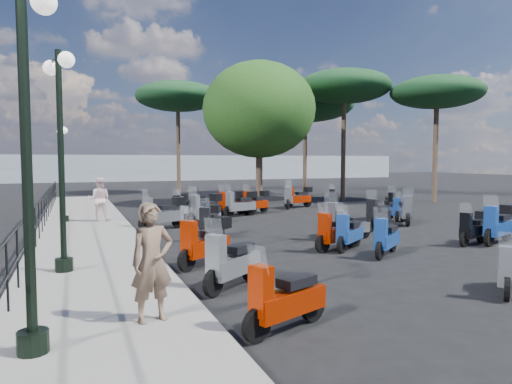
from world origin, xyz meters
name	(u,v)px	position (x,y,z in m)	size (l,w,h in m)	color
ground	(313,238)	(0.00, 0.00, 0.00)	(120.00, 120.00, 0.00)	black
sidewalk	(87,234)	(-6.50, 3.00, 0.07)	(3.00, 30.00, 0.15)	slate
railing	(40,211)	(-7.80, 2.80, 0.90)	(0.04, 26.04, 1.10)	black
lamp_post_0	(26,135)	(-7.33, -6.51, 2.70)	(0.74, 1.23, 4.48)	black
lamp_post_1	(61,147)	(-7.06, -2.35, 2.69)	(0.62, 1.26, 4.45)	black
lamp_post_2	(63,167)	(-7.18, 5.89, 2.18)	(0.39, 1.04, 3.56)	black
woman	(152,262)	(-5.85, -5.93, 0.99)	(0.61, 0.40, 1.68)	brown
pedestrian_far	(99,199)	(-5.97, 5.53, 0.97)	(0.79, 0.62, 1.63)	beige
scooter_0	(285,301)	(-4.14, -6.67, 0.45)	(1.55, 0.80, 1.30)	black
scooter_1	(205,243)	(-4.08, -2.35, 0.53)	(1.52, 1.19, 1.41)	black
scooter_2	(232,264)	(-4.13, -4.35, 0.48)	(1.46, 1.16, 1.40)	black
scooter_3	(163,214)	(-3.97, 3.54, 0.55)	(1.75, 0.87, 1.45)	black
scooter_4	(205,210)	(-2.31, 4.10, 0.56)	(1.62, 1.25, 1.49)	black
scooter_5	(181,206)	(-2.70, 6.51, 0.48)	(0.92, 1.45, 1.26)	black
scooter_7	(386,239)	(0.42, -3.02, 0.44)	(1.36, 1.04, 1.28)	black
scooter_8	(336,222)	(0.67, -0.24, 0.51)	(1.42, 1.35, 1.47)	black
scooter_9	(210,223)	(-3.00, 1.05, 0.49)	(1.02, 1.47, 1.31)	black
scooter_10	(241,204)	(-0.19, 6.01, 0.52)	(1.70, 0.77, 1.39)	black
scooter_11	(190,207)	(-2.35, 6.29, 0.44)	(1.42, 0.72, 1.18)	black
scooter_13	(507,271)	(0.40, -6.49, 0.41)	(1.20, 1.03, 1.19)	black
scooter_14	(337,233)	(-0.33, -1.93, 0.46)	(1.63, 0.71, 1.32)	black
scooter_15	(351,227)	(0.90, -0.76, 0.41)	(1.47, 0.56, 1.18)	black
scooter_16	(232,204)	(-0.39, 6.63, 0.50)	(1.56, 0.95, 1.34)	black
scooter_17	(290,198)	(3.26, 8.28, 0.49)	(1.10, 1.53, 1.41)	black
scooter_20	(473,229)	(3.74, -2.66, 0.46)	(1.48, 0.74, 1.22)	black
scooter_21	(378,216)	(2.89, 0.62, 0.49)	(1.58, 1.05, 1.42)	black
scooter_22	(394,210)	(5.14, 2.54, 0.41)	(0.84, 1.36, 1.19)	black
scooter_23	(299,197)	(3.81, 8.38, 0.52)	(1.71, 0.63, 1.37)	black
scooter_26	(499,225)	(4.53, -2.83, 0.54)	(1.74, 0.89, 1.45)	black
scooter_27	(405,211)	(4.75, 1.43, 0.49)	(1.06, 1.56, 1.41)	black
scooter_28	(390,204)	(6.30, 4.29, 0.45)	(0.95, 1.45, 1.29)	black
scooter_29	(334,198)	(5.83, 8.27, 0.41)	(1.07, 1.16, 1.18)	black
scooter_30	(349,234)	(0.00, -2.00, 0.44)	(1.36, 1.04, 1.28)	black
scooter_31	(256,203)	(0.76, 6.66, 0.50)	(1.56, 0.95, 1.34)	black
broadleaf_tree	(259,110)	(2.43, 10.32, 5.08)	(6.03, 6.03, 7.65)	#38281E
pine_0	(305,105)	(8.14, 15.86, 6.18)	(6.65, 6.65, 7.36)	#38281E
pine_1	(344,87)	(8.30, 11.27, 6.77)	(5.63, 5.63, 7.79)	#38281E
pine_2	(178,97)	(0.20, 20.13, 6.90)	(6.00, 6.00, 7.98)	#38281E
pine_3	(437,93)	(12.42, 8.11, 6.23)	(5.21, 5.21, 7.17)	#38281E
distant_hills	(133,168)	(0.00, 45.00, 1.50)	(70.00, 8.00, 3.00)	gray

